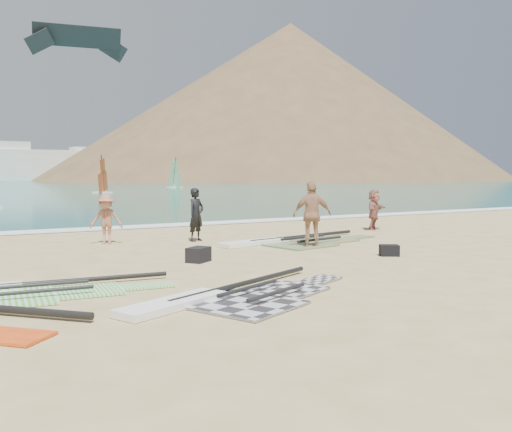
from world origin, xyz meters
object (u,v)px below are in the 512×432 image
gear_bag_near (198,255)px  beachgoer_right (374,210)px  rig_grey (231,297)px  rig_orange (291,242)px  rig_green (19,292)px  beachgoer_back (312,215)px  beachgoer_mid (106,219)px  person_wetsuit (196,215)px  gear_bag_far (389,250)px

gear_bag_near → beachgoer_right: (9.31, 3.94, 0.60)m
rig_grey → rig_orange: (5.40, 6.21, 0.00)m
rig_grey → beachgoer_right: 13.38m
rig_green → gear_bag_near: gear_bag_near is taller
rig_grey → rig_green: rig_grey is taller
gear_bag_near → beachgoer_back: size_ratio=0.30×
rig_orange → gear_bag_near: gear_bag_near is taller
rig_green → gear_bag_near: (4.45, 1.81, 0.14)m
beachgoer_mid → beachgoer_right: 10.35m
rig_green → beachgoer_back: beachgoer_back is taller
rig_orange → beachgoer_mid: bearing=140.9°
rig_green → gear_bag_near: 4.80m
person_wetsuit → beachgoer_mid: person_wetsuit is taller
rig_orange → beachgoer_mid: (-5.13, 2.76, 0.73)m
gear_bag_near → person_wetsuit: 4.42m
rig_grey → beachgoer_right: beachgoer_right is taller
rig_orange → beachgoer_right: (5.18, 1.94, 0.74)m
rig_orange → beachgoer_right: beachgoer_right is taller
gear_bag_near → beachgoer_mid: (-1.01, 4.76, 0.60)m
gear_bag_near → beachgoer_mid: beachgoer_mid is taller
rig_grey → beachgoer_right: size_ratio=3.29×
rig_orange → gear_bag_far: 3.71m
rig_green → beachgoer_mid: bearing=67.5°
beachgoer_right → rig_orange: bearing=170.9°
beachgoer_back → gear_bag_near: bearing=29.9°
gear_bag_far → rig_orange: bearing=101.9°
rig_green → beachgoer_back: (8.50, 2.57, 0.95)m
beachgoer_back → rig_orange: bearing=-74.2°
person_wetsuit → rig_orange: bearing=-65.6°
rig_grey → gear_bag_far: size_ratio=10.33×
beachgoer_right → beachgoer_mid: bearing=145.9°
gear_bag_far → beachgoer_back: (-0.84, 2.39, 0.84)m
rig_grey → person_wetsuit: (3.02, 8.22, 0.82)m
person_wetsuit → rig_grey: bearing=-135.8°
rig_orange → gear_bag_far: bearing=-89.0°
rig_grey → beachgoer_mid: size_ratio=3.32×
rig_grey → rig_orange: bearing=25.4°
gear_bag_far → person_wetsuit: 6.50m
rig_green → gear_bag_far: gear_bag_far is taller
rig_orange → beachgoer_mid: 5.87m
rig_orange → beachgoer_back: beachgoer_back is taller
gear_bag_far → person_wetsuit: (-3.15, 5.63, 0.72)m
rig_green → rig_orange: rig_orange is taller
beachgoer_right → person_wetsuit: bearing=150.0°
rig_grey → beachgoer_back: size_ratio=2.61×
gear_bag_near → rig_green: bearing=-157.8°
rig_orange → gear_bag_near: size_ratio=10.04×
rig_green → person_wetsuit: person_wetsuit is taller
beachgoer_mid → beachgoer_right: size_ratio=0.99×
rig_orange → beachgoer_back: (-0.07, -1.24, 0.94)m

